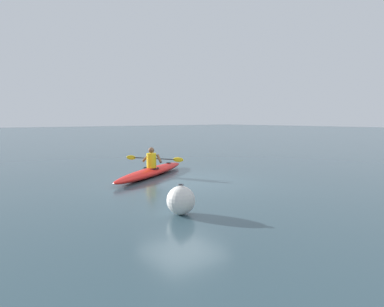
% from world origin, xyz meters
% --- Properties ---
extents(ground_plane, '(160.00, 160.00, 0.00)m').
position_xyz_m(ground_plane, '(0.00, 0.00, 0.00)').
color(ground_plane, '#334C56').
extents(kayak, '(4.48, 3.05, 0.31)m').
position_xyz_m(kayak, '(0.28, -1.52, 0.16)').
color(kayak, red).
rests_on(kayak, ground).
extents(kayaker, '(1.24, 2.02, 0.74)m').
position_xyz_m(kayaker, '(0.28, -1.52, 0.62)').
color(kayaker, yellow).
rests_on(kayaker, kayak).
extents(mooring_buoy_red_near, '(0.62, 0.62, 0.67)m').
position_xyz_m(mooring_buoy_red_near, '(2.36, 3.09, 0.31)').
color(mooring_buoy_red_near, silver).
rests_on(mooring_buoy_red_near, ground).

